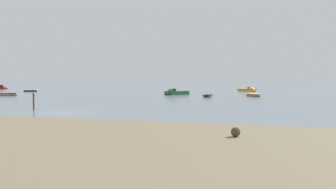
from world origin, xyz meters
TOP-DOWN VIEW (x-y plane):
  - ground_plane at (0.00, 0.00)m, footprint 800.00×800.00m
  - tidal_rock_near at (18.01, -11.25)m, footprint 0.53×0.53m
  - motorboat_moored_0 at (15.38, 57.36)m, footprint 5.18×4.64m
  - rowboat_moored_0 at (17.19, 36.09)m, footprint 3.68×4.86m
  - rowboat_moored_2 at (-36.16, 42.76)m, footprint 3.77×1.67m
  - motorboat_moored_2 at (1.67, 36.98)m, footprint 4.91×5.93m
  - rowboat_moored_4 at (9.42, 31.43)m, footprint 1.65×3.71m
  - motorboat_moored_3 at (-55.11, 54.39)m, footprint 5.09×3.69m
  - rowboat_moored_6 at (-28.40, 25.05)m, footprint 4.94×3.35m
  - mooring_post_left at (-5.00, 2.14)m, footprint 0.22×0.22m

SIDE VIEW (x-z plane):
  - ground_plane at x=0.00m, z-range 0.00..0.00m
  - rowboat_moored_4 at x=9.42m, z-range -0.13..0.44m
  - rowboat_moored_2 at x=-36.16m, z-range -0.13..0.45m
  - rowboat_moored_0 at x=17.19m, z-range -0.17..0.57m
  - rowboat_moored_6 at x=-28.40m, z-range -0.17..0.57m
  - motorboat_moored_0 at x=15.38m, z-range -0.65..1.14m
  - motorboat_moored_2 at x=1.67m, z-range -0.72..1.27m
  - motorboat_moored_3 at x=-55.11m, z-range -0.64..1.20m
  - tidal_rock_near at x=18.01m, z-range 0.28..0.80m
  - mooring_post_left at x=-5.00m, z-range -0.16..1.97m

